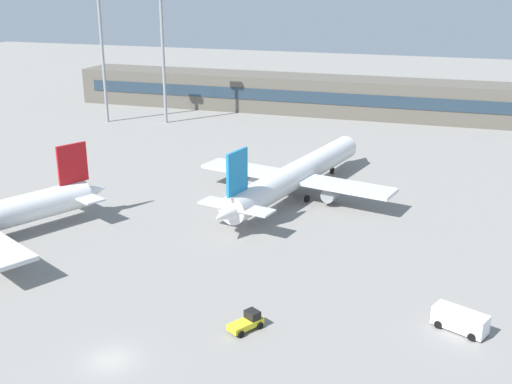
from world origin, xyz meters
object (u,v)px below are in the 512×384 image
floodlight_tower_west (102,49)px  floodlight_tower_east (163,51)px  baggage_tug_yellow (247,322)px  airplane_mid (298,174)px  service_van_white (460,320)px

floodlight_tower_west → floodlight_tower_east: bearing=13.6°
floodlight_tower_east → baggage_tug_yellow: bearing=-59.8°
baggage_tug_yellow → floodlight_tower_west: size_ratio=0.13×
airplane_mid → service_van_white: size_ratio=8.12×
baggage_tug_yellow → floodlight_tower_west: floodlight_tower_west is taller
service_van_white → floodlight_tower_west: floodlight_tower_west is taller
airplane_mid → service_van_white: airplane_mid is taller
service_van_white → floodlight_tower_east: bearing=131.7°
baggage_tug_yellow → service_van_white: service_van_white is taller
baggage_tug_yellow → floodlight_tower_east: (-47.11, 81.06, 15.73)m
floodlight_tower_east → airplane_mid: bearing=-44.0°
airplane_mid → floodlight_tower_east: floodlight_tower_east is taller
baggage_tug_yellow → service_van_white: bearing=17.2°
airplane_mid → floodlight_tower_east: 59.96m
baggage_tug_yellow → floodlight_tower_west: 99.95m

